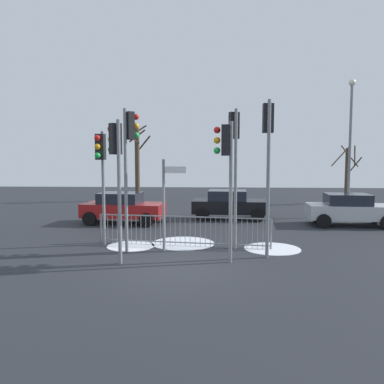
{
  "coord_description": "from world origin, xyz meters",
  "views": [
    {
      "loc": [
        1.03,
        -10.74,
        3.13
      ],
      "look_at": [
        0.27,
        3.61,
        1.85
      ],
      "focal_mm": 36.22,
      "sensor_mm": 36.0,
      "label": 1
    }
  ],
  "objects_px": {
    "traffic_light_rear_left": "(226,160)",
    "traffic_light_mid_right": "(101,162)",
    "traffic_light_rear_right": "(116,159)",
    "bare_tree_centre": "(347,173)",
    "street_lamp": "(350,134)",
    "car_black_near": "(229,204)",
    "traffic_light_mid_left": "(234,147)",
    "direction_sign_post": "(166,200)",
    "car_silver_mid": "(350,209)",
    "traffic_light_foreground_right": "(129,148)",
    "traffic_light_foreground_left": "(268,143)",
    "bare_tree_left": "(137,161)",
    "car_red_far": "(123,207)"
  },
  "relations": [
    {
      "from": "traffic_light_foreground_right",
      "to": "traffic_light_foreground_left",
      "type": "relative_size",
      "value": 0.96
    },
    {
      "from": "car_red_far",
      "to": "bare_tree_left",
      "type": "distance_m",
      "value": 10.02
    },
    {
      "from": "bare_tree_left",
      "to": "traffic_light_mid_left",
      "type": "bearing_deg",
      "value": -66.89
    },
    {
      "from": "bare_tree_centre",
      "to": "car_black_near",
      "type": "bearing_deg",
      "value": -138.63
    },
    {
      "from": "direction_sign_post",
      "to": "car_silver_mid",
      "type": "xyz_separation_m",
      "value": [
        7.87,
        5.29,
        -0.96
      ]
    },
    {
      "from": "traffic_light_rear_right",
      "to": "traffic_light_mid_left",
      "type": "bearing_deg",
      "value": -14.06
    },
    {
      "from": "traffic_light_rear_left",
      "to": "car_red_far",
      "type": "distance_m",
      "value": 8.44
    },
    {
      "from": "traffic_light_rear_right",
      "to": "direction_sign_post",
      "type": "bearing_deg",
      "value": 5.64
    },
    {
      "from": "traffic_light_mid_left",
      "to": "bare_tree_left",
      "type": "bearing_deg",
      "value": 92.28
    },
    {
      "from": "traffic_light_foreground_right",
      "to": "bare_tree_centre",
      "type": "distance_m",
      "value": 18.78
    },
    {
      "from": "traffic_light_rear_left",
      "to": "traffic_light_foreground_right",
      "type": "bearing_deg",
      "value": 75.4
    },
    {
      "from": "direction_sign_post",
      "to": "car_silver_mid",
      "type": "bearing_deg",
      "value": 33.42
    },
    {
      "from": "traffic_light_mid_left",
      "to": "car_red_far",
      "type": "bearing_deg",
      "value": 115.58
    },
    {
      "from": "traffic_light_rear_left",
      "to": "traffic_light_mid_right",
      "type": "xyz_separation_m",
      "value": [
        -4.3,
        1.96,
        -0.1
      ]
    },
    {
      "from": "traffic_light_foreground_right",
      "to": "car_black_near",
      "type": "distance_m",
      "value": 8.37
    },
    {
      "from": "traffic_light_foreground_right",
      "to": "car_black_near",
      "type": "xyz_separation_m",
      "value": [
        3.61,
        7.06,
        -2.69
      ]
    },
    {
      "from": "traffic_light_mid_left",
      "to": "car_black_near",
      "type": "xyz_separation_m",
      "value": [
        0.14,
        6.36,
        -2.72
      ]
    },
    {
      "from": "car_red_far",
      "to": "street_lamp",
      "type": "xyz_separation_m",
      "value": [
        11.44,
        2.67,
        3.59
      ]
    },
    {
      "from": "traffic_light_rear_right",
      "to": "car_silver_mid",
      "type": "relative_size",
      "value": 1.08
    },
    {
      "from": "traffic_light_foreground_left",
      "to": "traffic_light_mid_left",
      "type": "bearing_deg",
      "value": 126.51
    },
    {
      "from": "traffic_light_mid_left",
      "to": "bare_tree_left",
      "type": "distance_m",
      "value": 15.75
    },
    {
      "from": "car_black_near",
      "to": "street_lamp",
      "type": "relative_size",
      "value": 0.54
    },
    {
      "from": "direction_sign_post",
      "to": "street_lamp",
      "type": "bearing_deg",
      "value": 42.09
    },
    {
      "from": "bare_tree_left",
      "to": "bare_tree_centre",
      "type": "relative_size",
      "value": 1.4
    },
    {
      "from": "traffic_light_rear_right",
      "to": "street_lamp",
      "type": "relative_size",
      "value": 0.59
    },
    {
      "from": "traffic_light_rear_left",
      "to": "car_black_near",
      "type": "relative_size",
      "value": 1.07
    },
    {
      "from": "traffic_light_rear_right",
      "to": "car_black_near",
      "type": "bearing_deg",
      "value": 21.4
    },
    {
      "from": "traffic_light_foreground_right",
      "to": "bare_tree_left",
      "type": "xyz_separation_m",
      "value": [
        -2.71,
        15.17,
        -0.53
      ]
    },
    {
      "from": "car_black_near",
      "to": "traffic_light_rear_right",
      "type": "bearing_deg",
      "value": -109.98
    },
    {
      "from": "traffic_light_mid_left",
      "to": "bare_tree_centre",
      "type": "distance_m",
      "value": 16.19
    },
    {
      "from": "traffic_light_mid_right",
      "to": "car_black_near",
      "type": "xyz_separation_m",
      "value": [
        4.78,
        6.3,
        -2.21
      ]
    },
    {
      "from": "car_black_near",
      "to": "bare_tree_centre",
      "type": "relative_size",
      "value": 0.98
    },
    {
      "from": "bare_tree_centre",
      "to": "traffic_light_mid_right",
      "type": "bearing_deg",
      "value": -133.88
    },
    {
      "from": "traffic_light_mid_right",
      "to": "bare_tree_left",
      "type": "bearing_deg",
      "value": -75.32
    },
    {
      "from": "direction_sign_post",
      "to": "bare_tree_centre",
      "type": "xyz_separation_m",
      "value": [
        10.78,
        14.32,
        0.38
      ]
    },
    {
      "from": "traffic_light_mid_left",
      "to": "bare_tree_centre",
      "type": "xyz_separation_m",
      "value": [
        8.49,
        13.72,
        -1.38
      ]
    },
    {
      "from": "traffic_light_rear_left",
      "to": "car_silver_mid",
      "type": "bearing_deg",
      "value": -35.52
    },
    {
      "from": "traffic_light_rear_left",
      "to": "bare_tree_left",
      "type": "xyz_separation_m",
      "value": [
        -5.84,
        16.37,
        -0.15
      ]
    },
    {
      "from": "traffic_light_rear_right",
      "to": "traffic_light_foreground_right",
      "type": "bearing_deg",
      "value": 41.74
    },
    {
      "from": "traffic_light_rear_left",
      "to": "car_black_near",
      "type": "bearing_deg",
      "value": 3.09
    },
    {
      "from": "traffic_light_rear_right",
      "to": "car_silver_mid",
      "type": "xyz_separation_m",
      "value": [
        9.13,
        6.83,
        -2.33
      ]
    },
    {
      "from": "traffic_light_rear_left",
      "to": "traffic_light_foreground_left",
      "type": "distance_m",
      "value": 1.59
    },
    {
      "from": "traffic_light_mid_right",
      "to": "traffic_light_rear_left",
      "type": "bearing_deg",
      "value": 164.02
    },
    {
      "from": "traffic_light_foreground_right",
      "to": "traffic_light_mid_right",
      "type": "bearing_deg",
      "value": -164.45
    },
    {
      "from": "traffic_light_mid_right",
      "to": "street_lamp",
      "type": "height_order",
      "value": "street_lamp"
    },
    {
      "from": "direction_sign_post",
      "to": "traffic_light_mid_right",
      "type": "bearing_deg",
      "value": 163.7
    },
    {
      "from": "traffic_light_mid_left",
      "to": "traffic_light_rear_left",
      "type": "bearing_deg",
      "value": -120.93
    },
    {
      "from": "traffic_light_mid_left",
      "to": "bare_tree_centre",
      "type": "relative_size",
      "value": 1.2
    },
    {
      "from": "traffic_light_rear_right",
      "to": "bare_tree_centre",
      "type": "height_order",
      "value": "traffic_light_rear_right"
    },
    {
      "from": "traffic_light_rear_left",
      "to": "street_lamp",
      "type": "distance_m",
      "value": 11.6
    }
  ]
}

